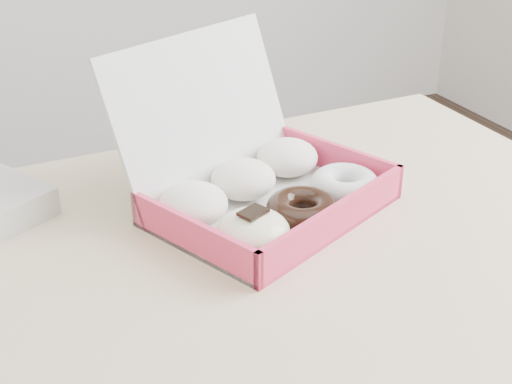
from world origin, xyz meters
name	(u,v)px	position (x,y,z in m)	size (l,w,h in m)	color
table	(212,333)	(0.00, 0.00, 0.67)	(1.20, 0.80, 0.75)	#D4BA8B
donut_box	(260,185)	(0.13, 0.13, 0.78)	(0.39, 0.37, 0.21)	silver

